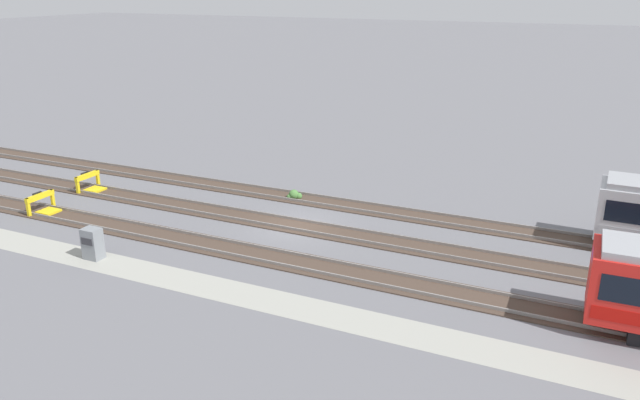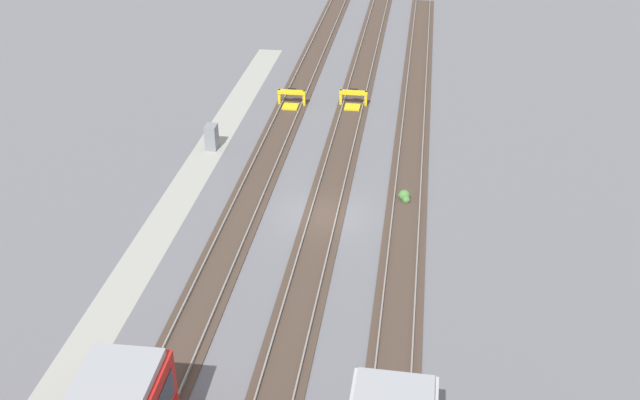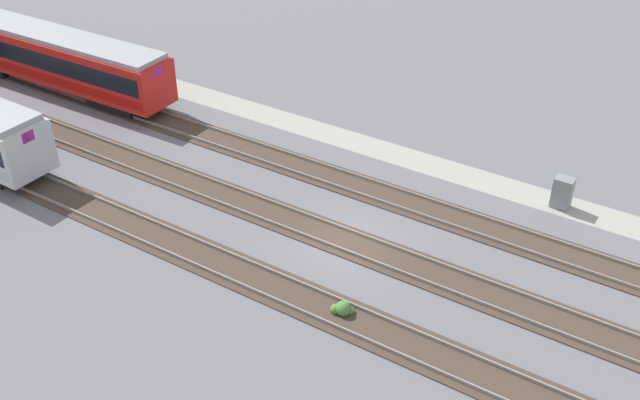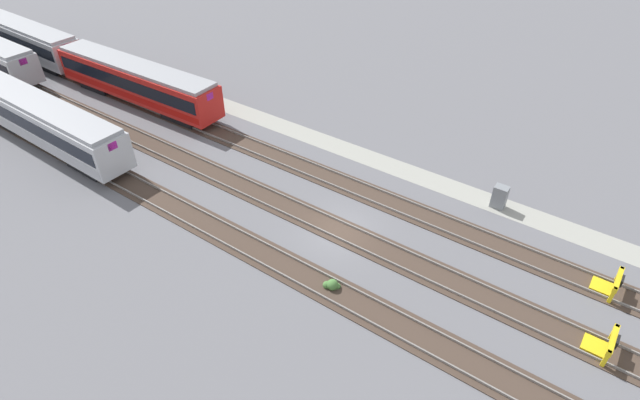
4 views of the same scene
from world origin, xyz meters
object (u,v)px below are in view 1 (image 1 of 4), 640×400
electrical_cabinet (93,244)px  weed_clump (294,195)px  bumper_stop_nearest_track (44,205)px  bumper_stop_near_inner_track (91,183)px

electrical_cabinet → weed_clump: size_ratio=1.74×
bumper_stop_nearest_track → electrical_cabinet: bearing=-26.6°
bumper_stop_nearest_track → bumper_stop_near_inner_track: size_ratio=1.00×
bumper_stop_near_inner_track → electrical_cabinet: size_ratio=1.25×
bumper_stop_nearest_track → weed_clump: bearing=34.6°
bumper_stop_near_inner_track → weed_clump: size_ratio=2.18×
bumper_stop_near_inner_track → electrical_cabinet: 11.45m
bumper_stop_nearest_track → electrical_cabinet: size_ratio=1.25×
bumper_stop_nearest_track → bumper_stop_near_inner_track: bearing=96.9°
bumper_stop_nearest_track → bumper_stop_near_inner_track: (-0.53, 4.37, 0.00)m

